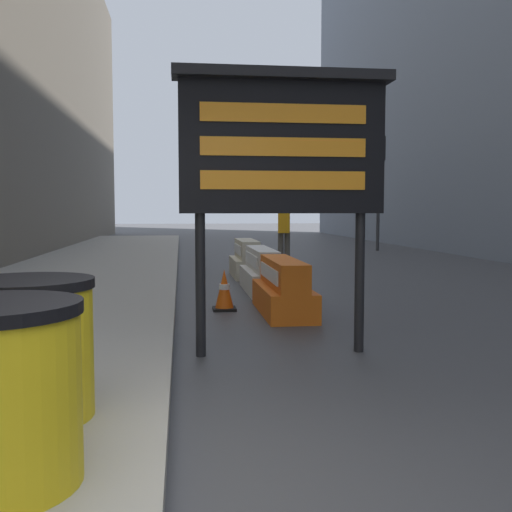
{
  "coord_description": "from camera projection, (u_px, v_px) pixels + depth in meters",
  "views": [
    {
      "loc": [
        0.09,
        -2.52,
        1.46
      ],
      "look_at": [
        1.0,
        4.66,
        0.9
      ],
      "focal_mm": 42.0,
      "sensor_mm": 36.0,
      "label": 1
    }
  ],
  "objects": [
    {
      "name": "barrel_drum_middle",
      "position": [
        27.0,
        348.0,
        3.72
      ],
      "size": [
        0.84,
        0.84,
        0.88
      ],
      "color": "yellow",
      "rests_on": "sidewalk_left"
    },
    {
      "name": "message_board",
      "position": [
        282.0,
        146.0,
        5.91
      ],
      "size": [
        2.15,
        0.36,
        2.81
      ],
      "color": "black",
      "rests_on": "ground_plane"
    },
    {
      "name": "jersey_barrier_orange_far",
      "position": [
        283.0,
        290.0,
        8.43
      ],
      "size": [
        0.65,
        1.94,
        0.77
      ],
      "color": "orange",
      "rests_on": "ground_plane"
    },
    {
      "name": "jersey_barrier_white",
      "position": [
        262.0,
        273.0,
        10.69
      ],
      "size": [
        0.59,
        2.06,
        0.77
      ],
      "color": "silver",
      "rests_on": "ground_plane"
    },
    {
      "name": "jersey_barrier_cream",
      "position": [
        247.0,
        260.0,
        13.06
      ],
      "size": [
        0.64,
        1.76,
        0.8
      ],
      "color": "beige",
      "rests_on": "ground_plane"
    },
    {
      "name": "traffic_cone_near",
      "position": [
        224.0,
        290.0,
        8.69
      ],
      "size": [
        0.33,
        0.33,
        0.6
      ],
      "color": "black",
      "rests_on": "ground_plane"
    },
    {
      "name": "traffic_light_near_curb",
      "position": [
        202.0,
        149.0,
        17.15
      ],
      "size": [
        0.28,
        0.44,
        4.43
      ],
      "color": "#2D2D30",
      "rests_on": "ground_plane"
    },
    {
      "name": "traffic_light_far_side",
      "position": [
        380.0,
        168.0,
        21.07
      ],
      "size": [
        0.28,
        0.45,
        4.02
      ],
      "color": "#2D2D30",
      "rests_on": "ground_plane"
    },
    {
      "name": "pedestrian_worker",
      "position": [
        284.0,
        225.0,
        15.11
      ],
      "size": [
        0.38,
        0.52,
        1.82
      ],
      "rotation": [
        0.0,
        0.0,
        4.51
      ],
      "color": "#514C42",
      "rests_on": "ground_plane"
    }
  ]
}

